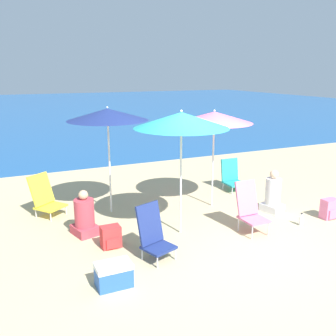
{
  "coord_description": "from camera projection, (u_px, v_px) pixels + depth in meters",
  "views": [
    {
      "loc": [
        -3.35,
        -4.79,
        2.85
      ],
      "look_at": [
        -0.4,
        1.67,
        1.0
      ],
      "focal_mm": 40.0,
      "sensor_mm": 36.0,
      "label": 1
    }
  ],
  "objects": [
    {
      "name": "ground_plane",
      "position": [
        231.0,
        246.0,
        6.27
      ],
      "size": [
        60.0,
        60.0,
        0.0
      ],
      "primitive_type": "plane",
      "color": "#C6B284"
    },
    {
      "name": "beach_chair_pink",
      "position": [
        250.0,
        207.0,
        6.77
      ],
      "size": [
        0.43,
        0.58,
        0.91
      ],
      "rotation": [
        0.0,
        0.0,
        0.02
      ],
      "color": "silver",
      "rests_on": "ground"
    },
    {
      "name": "person_seated_near",
      "position": [
        273.0,
        195.0,
        7.74
      ],
      "size": [
        0.45,
        0.49,
        0.89
      ],
      "rotation": [
        0.0,
        0.0,
        0.28
      ],
      "color": "silver",
      "rests_on": "ground"
    },
    {
      "name": "backpack_pink",
      "position": [
        329.0,
        209.0,
        7.41
      ],
      "size": [
        0.32,
        0.23,
        0.4
      ],
      "color": "pink",
      "rests_on": "ground"
    },
    {
      "name": "beach_umbrella_navy",
      "position": [
        108.0,
        115.0,
        7.28
      ],
      "size": [
        1.59,
        1.59,
        2.18
      ],
      "color": "white",
      "rests_on": "ground"
    },
    {
      "name": "water_bottle",
      "position": [
        301.0,
        221.0,
        7.08
      ],
      "size": [
        0.08,
        0.08,
        0.25
      ],
      "color": "silver",
      "rests_on": "ground"
    },
    {
      "name": "beach_chair_yellow",
      "position": [
        45.0,
        197.0,
        7.54
      ],
      "size": [
        0.75,
        0.77,
        0.84
      ],
      "rotation": [
        0.0,
        0.0,
        0.65
      ],
      "color": "silver",
      "rests_on": "ground"
    },
    {
      "name": "beach_chair_navy",
      "position": [
        153.0,
        233.0,
        5.8
      ],
      "size": [
        0.58,
        0.62,
        0.86
      ],
      "rotation": [
        0.0,
        0.0,
        0.34
      ],
      "color": "silver",
      "rests_on": "ground"
    },
    {
      "name": "backpack_red",
      "position": [
        111.0,
        237.0,
        6.19
      ],
      "size": [
        0.32,
        0.25,
        0.37
      ],
      "color": "red",
      "rests_on": "ground"
    },
    {
      "name": "beach_umbrella_teal",
      "position": [
        181.0,
        120.0,
        6.28
      ],
      "size": [
        1.63,
        1.63,
        2.22
      ],
      "color": "white",
      "rests_on": "ground"
    },
    {
      "name": "sea_water",
      "position": [
        43.0,
        108.0,
        29.25
      ],
      "size": [
        60.0,
        40.0,
        0.01
      ],
      "color": "#1E5699",
      "rests_on": "ground"
    },
    {
      "name": "person_seated_far",
      "position": [
        85.0,
        217.0,
        6.65
      ],
      "size": [
        0.49,
        0.54,
        0.83
      ],
      "rotation": [
        0.0,
        0.0,
        0.27
      ],
      "color": "#BF3F4C",
      "rests_on": "ground"
    },
    {
      "name": "cooler_box",
      "position": [
        114.0,
        275.0,
        5.07
      ],
      "size": [
        0.49,
        0.32,
        0.34
      ],
      "color": "#2859B2",
      "rests_on": "ground"
    },
    {
      "name": "beach_umbrella_pink",
      "position": [
        214.0,
        117.0,
        7.69
      ],
      "size": [
        1.6,
        1.6,
        2.08
      ],
      "color": "white",
      "rests_on": "ground"
    },
    {
      "name": "beach_chair_teal",
      "position": [
        232.0,
        176.0,
        9.2
      ],
      "size": [
        0.47,
        0.55,
        0.75
      ],
      "rotation": [
        0.0,
        0.0,
        -0.01
      ],
      "color": "silver",
      "rests_on": "ground"
    }
  ]
}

